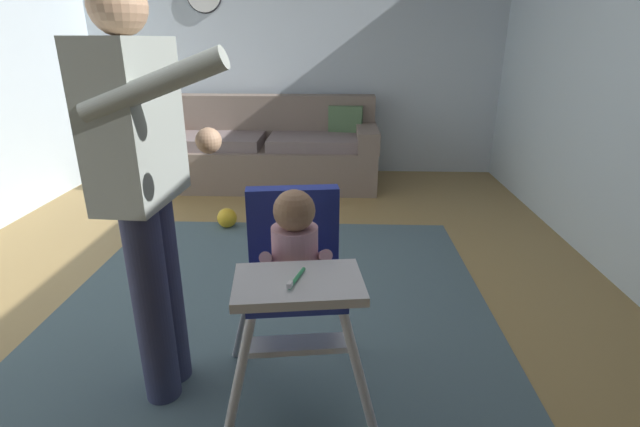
{
  "coord_description": "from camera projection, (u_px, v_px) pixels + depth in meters",
  "views": [
    {
      "loc": [
        0.48,
        -2.32,
        1.4
      ],
      "look_at": [
        0.41,
        -0.59,
        0.75
      ],
      "focal_mm": 26.07,
      "sensor_mm": 36.0,
      "label": 1
    }
  ],
  "objects": [
    {
      "name": "ground",
      "position": [
        254.0,
        305.0,
        2.7
      ],
      "size": [
        5.93,
        7.19,
        0.1
      ],
      "primitive_type": "cube",
      "color": "olive"
    },
    {
      "name": "area_rug",
      "position": [
        276.0,
        297.0,
        2.67
      ],
      "size": [
        2.39,
        2.31,
        0.01
      ],
      "primitive_type": "cube",
      "color": "#495F67",
      "rests_on": "ground"
    },
    {
      "name": "wall_far",
      "position": [
        294.0,
        51.0,
        4.87
      ],
      "size": [
        5.13,
        0.06,
        2.57
      ],
      "primitive_type": "cube",
      "color": "silver",
      "rests_on": "ground"
    },
    {
      "name": "adult_standing",
      "position": [
        144.0,
        185.0,
        1.69
      ],
      "size": [
        0.51,
        0.52,
        1.59
      ],
      "rotation": [
        0.0,
        0.0,
        -0.07
      ],
      "color": "#35395E",
      "rests_on": "ground"
    },
    {
      "name": "couch",
      "position": [
        269.0,
        151.0,
        4.73
      ],
      "size": [
        2.19,
        0.86,
        0.86
      ],
      "rotation": [
        0.0,
        0.0,
        -1.57
      ],
      "color": "#7A695D",
      "rests_on": "ground"
    },
    {
      "name": "toy_ball",
      "position": [
        227.0,
        218.0,
        3.66
      ],
      "size": [
        0.15,
        0.15,
        0.15
      ],
      "primitive_type": "sphere",
      "color": "gold",
      "rests_on": "ground"
    },
    {
      "name": "high_chair",
      "position": [
        295.0,
        262.0,
        1.73
      ],
      "size": [
        0.68,
        0.78,
        0.91
      ],
      "rotation": [
        0.0,
        0.0,
        -1.44
      ],
      "color": "silver",
      "rests_on": "ground"
    }
  ]
}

